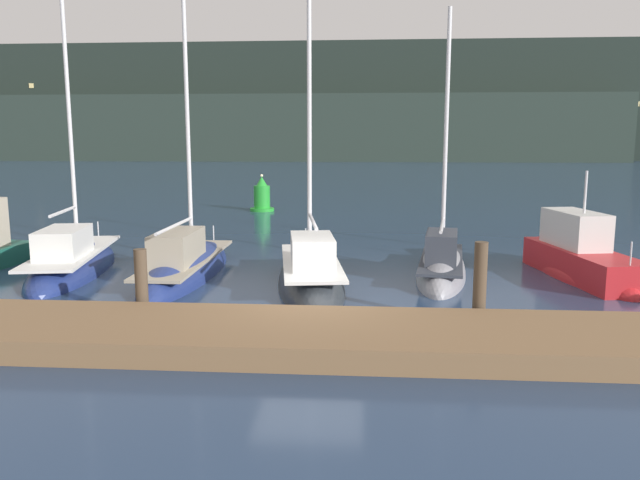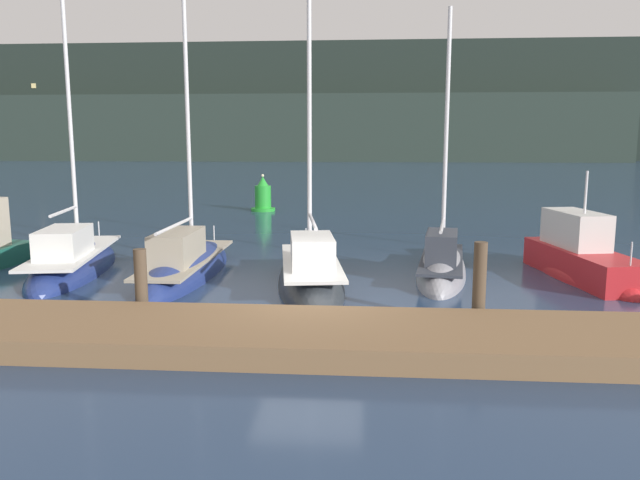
% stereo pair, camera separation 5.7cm
% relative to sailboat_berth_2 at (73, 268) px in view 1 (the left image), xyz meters
% --- Properties ---
extents(ground_plane, '(400.00, 400.00, 0.00)m').
position_rel_sailboat_berth_2_xyz_m(ground_plane, '(7.48, -4.04, -0.13)').
color(ground_plane, navy).
extents(dock, '(31.49, 2.80, 0.45)m').
position_rel_sailboat_berth_2_xyz_m(dock, '(7.48, -6.21, 0.09)').
color(dock, brown).
rests_on(dock, ground).
extents(mooring_pile_1, '(0.28, 0.28, 1.57)m').
position_rel_sailboat_berth_2_xyz_m(mooring_pile_1, '(3.80, -4.56, 0.65)').
color(mooring_pile_1, '#4C3D2D').
rests_on(mooring_pile_1, ground).
extents(mooring_pile_2, '(0.28, 0.28, 1.82)m').
position_rel_sailboat_berth_2_xyz_m(mooring_pile_2, '(11.17, -4.56, 0.78)').
color(mooring_pile_2, '#4C3D2D').
rests_on(mooring_pile_2, ground).
extents(sailboat_berth_2, '(3.02, 6.98, 8.75)m').
position_rel_sailboat_berth_2_xyz_m(sailboat_berth_2, '(0.00, 0.00, 0.00)').
color(sailboat_berth_2, navy).
rests_on(sailboat_berth_2, ground).
extents(sailboat_berth_3, '(1.71, 7.20, 11.10)m').
position_rel_sailboat_berth_2_xyz_m(sailboat_berth_3, '(3.52, -0.20, 0.01)').
color(sailboat_berth_3, navy).
rests_on(sailboat_berth_3, ground).
extents(sailboat_berth_4, '(2.63, 6.25, 9.66)m').
position_rel_sailboat_berth_2_xyz_m(sailboat_berth_4, '(7.27, -1.33, 0.01)').
color(sailboat_berth_4, '#2D3338').
rests_on(sailboat_berth_4, ground).
extents(sailboat_berth_5, '(2.20, 5.87, 8.43)m').
position_rel_sailboat_berth_2_xyz_m(sailboat_berth_5, '(10.94, 0.28, -0.01)').
color(sailboat_berth_5, gray).
rests_on(sailboat_berth_5, ground).
extents(motorboat_berth_6, '(2.46, 5.46, 3.75)m').
position_rel_sailboat_berth_2_xyz_m(motorboat_berth_6, '(14.90, 0.34, 0.17)').
color(motorboat_berth_6, red).
rests_on(motorboat_berth_6, ground).
extents(channel_buoy, '(1.31, 1.31, 2.01)m').
position_rel_sailboat_berth_2_xyz_m(channel_buoy, '(3.06, 15.87, 0.62)').
color(channel_buoy, green).
rests_on(channel_buoy, ground).
extents(hillside_backdrop, '(240.00, 23.00, 19.92)m').
position_rel_sailboat_berth_2_xyz_m(hillside_backdrop, '(2.51, 96.35, 9.06)').
color(hillside_backdrop, '#1E2823').
rests_on(hillside_backdrop, ground).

